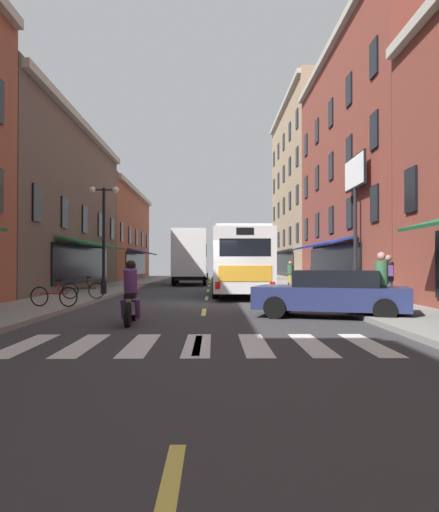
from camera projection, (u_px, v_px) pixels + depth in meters
The scene contains 17 objects.
ground_plane at pixel (206, 305), 19.56m from camera, with size 34.80×80.00×0.10m, color #333335.
lane_centre_dashes at pixel (206, 304), 19.31m from camera, with size 0.14×73.90×0.01m.
crosswalk_near at pixel (198, 345), 9.56m from camera, with size 7.10×2.80×0.01m.
sidewalk_left at pixel (55, 302), 19.49m from camera, with size 3.00×80.00×0.14m, color gray.
sidewalk_right at pixel (355, 302), 19.64m from camera, with size 3.00×80.00×0.14m, color gray.
billboard_sign at pixel (355, 188), 23.61m from camera, with size 0.40×3.16×6.56m.
transit_bus at pixel (238, 261), 25.68m from camera, with size 2.69×11.57×3.24m.
box_truck at pixel (190, 257), 37.33m from camera, with size 2.61×7.88×4.01m.
sedan_near at pixel (198, 272), 49.36m from camera, with size 1.94×4.43×1.39m.
sedan_mid at pixel (332, 293), 14.49m from camera, with size 4.73×3.10×1.38m.
motorcycle_rider at pixel (131, 297), 12.90m from camera, with size 0.62×2.07×1.66m.
bicycle_near at pixel (84, 290), 20.19m from camera, with size 1.71×0.48×0.91m.
bicycle_mid at pixel (54, 296), 16.50m from camera, with size 1.69×0.53×0.91m.
pedestrian_near at pixel (388, 279), 16.82m from camera, with size 0.38×0.52×1.73m.
pedestrian_mid at pixel (290, 274), 30.64m from camera, with size 0.36×0.36×1.59m.
pedestrian_far at pixel (382, 283), 13.69m from camera, with size 0.36×0.36×1.75m.
street_lamp_twin at pixel (104, 234), 23.63m from camera, with size 1.42×0.32×5.11m.
Camera 1 is at (0.30, -19.59, 1.56)m, focal length 34.89 mm.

